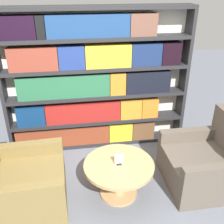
% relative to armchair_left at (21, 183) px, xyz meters
% --- Properties ---
extents(ground_plane, '(14.00, 14.00, 0.00)m').
position_rel_armchair_left_xyz_m(ground_plane, '(1.03, -0.21, -0.29)').
color(ground_plane, slate).
extents(bookshelf, '(2.71, 0.30, 2.10)m').
position_rel_armchair_left_xyz_m(bookshelf, '(0.97, 1.17, 0.75)').
color(bookshelf, silver).
rests_on(bookshelf, ground_plane).
extents(armchair_left, '(0.94, 0.94, 0.90)m').
position_rel_armchair_left_xyz_m(armchair_left, '(0.00, 0.00, 0.00)').
color(armchair_left, olive).
rests_on(armchair_left, ground_plane).
extents(armchair_right, '(0.91, 0.91, 0.90)m').
position_rel_armchair_left_xyz_m(armchair_right, '(2.29, 0.00, 0.00)').
color(armchair_right, brown).
rests_on(armchair_right, ground_plane).
extents(coffee_table, '(0.84, 0.84, 0.46)m').
position_rel_armchair_left_xyz_m(coffee_table, '(1.14, -0.04, 0.04)').
color(coffee_table, tan).
rests_on(coffee_table, ground_plane).
extents(table_sign, '(0.10, 0.06, 0.14)m').
position_rel_armchair_left_xyz_m(table_sign, '(1.14, -0.04, 0.22)').
color(table_sign, black).
rests_on(table_sign, coffee_table).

